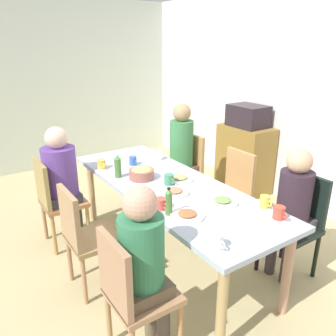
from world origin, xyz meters
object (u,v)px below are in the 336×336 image
at_px(person_3, 62,175).
at_px(cup_0, 265,202).
at_px(cup_6, 217,241).
at_px(chair_1, 297,220).
at_px(cup_1, 133,161).
at_px(plate_0, 174,192).
at_px(plate_1, 180,178).
at_px(chair_3, 55,198).
at_px(person_5, 143,259).
at_px(chair_0, 186,167).
at_px(plate_2, 187,215).
at_px(bottle_1, 118,167).
at_px(side_cabinet, 244,159).
at_px(cup_4, 279,213).
at_px(dining_table, 168,192).
at_px(cup_2, 169,179).
at_px(microwave, 248,116).
at_px(chair_2, 232,189).
at_px(cup_3, 101,164).
at_px(person_0, 181,148).
at_px(chair_5, 131,291).
at_px(bottle_0, 169,202).
at_px(plate_3, 223,201).
at_px(chair_4, 84,234).
at_px(cup_7, 161,204).
at_px(bowl_0, 142,173).
at_px(cup_5, 159,155).

relative_size(person_3, cup_0, 11.34).
bearing_deg(cup_0, cup_6, -72.56).
bearing_deg(chair_1, cup_1, -149.87).
xyz_separation_m(plate_0, plate_1, (-0.22, 0.21, 0.00)).
bearing_deg(chair_3, plate_0, 36.48).
height_order(person_5, cup_1, person_5).
xyz_separation_m(chair_0, plate_2, (1.37, -1.02, 0.25)).
height_order(bottle_1, side_cabinet, bottle_1).
bearing_deg(cup_1, cup_4, 11.53).
bearing_deg(dining_table, cup_2, -0.55).
bearing_deg(microwave, chair_2, -51.97).
relative_size(chair_2, plate_0, 3.71).
height_order(chair_0, cup_3, chair_0).
height_order(person_0, chair_3, person_0).
distance_m(chair_5, plate_0, 0.97).
bearing_deg(bottle_1, microwave, 99.68).
relative_size(chair_1, cup_4, 7.64).
xyz_separation_m(cup_3, bottle_1, (0.30, 0.04, 0.06)).
distance_m(person_3, chair_5, 1.60).
bearing_deg(side_cabinet, cup_4, -40.21).
height_order(plate_0, bottle_0, bottle_0).
height_order(plate_0, plate_3, same).
distance_m(cup_0, cup_6, 0.69).
xyz_separation_m(plate_1, plate_3, (0.57, 0.00, 0.00)).
relative_size(chair_2, plate_1, 3.60).
height_order(chair_4, person_5, person_5).
distance_m(person_3, plate_1, 1.15).
xyz_separation_m(chair_3, side_cabinet, (0.05, 2.54, -0.06)).
bearing_deg(plate_1, cup_4, 9.37).
bearing_deg(side_cabinet, person_5, -58.00).
height_order(chair_5, plate_3, chair_5).
bearing_deg(person_0, side_cabinet, 87.30).
bearing_deg(cup_7, plate_2, 23.41).
relative_size(person_3, cup_6, 10.62).
bearing_deg(plate_3, bowl_0, -160.89).
xyz_separation_m(person_3, cup_0, (1.58, 1.06, 0.07)).
height_order(plate_1, bottle_1, bottle_1).
xyz_separation_m(chair_4, cup_0, (0.79, 1.15, 0.29)).
bearing_deg(cup_4, plate_0, -154.19).
bearing_deg(cup_5, cup_1, -90.06).
xyz_separation_m(plate_0, bowl_0, (-0.44, -0.06, 0.04)).
bearing_deg(chair_2, chair_3, -116.35).
xyz_separation_m(bowl_0, cup_2, (0.26, 0.13, -0.01)).
xyz_separation_m(chair_2, bowl_0, (-0.24, -0.93, 0.29)).
bearing_deg(chair_4, person_3, 173.52).
bearing_deg(person_3, chair_3, -90.00).
distance_m(chair_2, cup_5, 0.84).
xyz_separation_m(chair_2, microwave, (-0.74, 0.95, 0.53)).
height_order(chair_3, cup_0, chair_3).
relative_size(cup_4, side_cabinet, 0.13).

